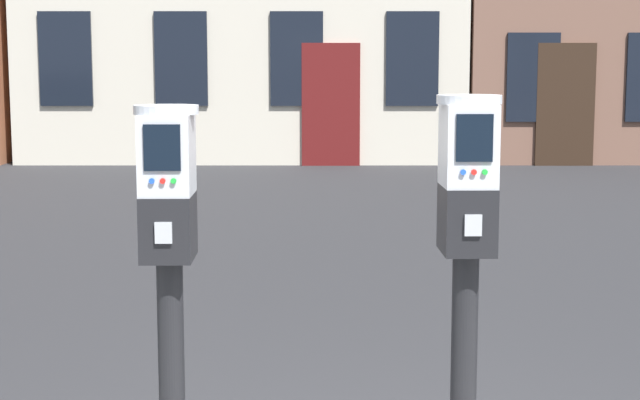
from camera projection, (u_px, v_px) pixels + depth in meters
parking_meter_near_kerb at (171, 240)px, 3.36m from camera, size 0.22×0.25×1.46m
parking_meter_twin_adjacent at (469, 234)px, 3.36m from camera, size 0.22×0.25×1.50m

